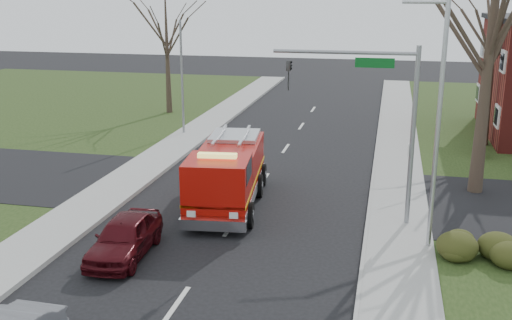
# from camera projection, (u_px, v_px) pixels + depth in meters

# --- Properties ---
(ground) EXTENTS (120.00, 120.00, 0.00)m
(ground) POSITION_uv_depth(u_px,v_px,m) (231.00, 226.00, 22.76)
(ground) COLOR black
(ground) RESTS_ON ground
(sidewalk_right) EXTENTS (2.40, 80.00, 0.15)m
(sidewalk_right) POSITION_uv_depth(u_px,v_px,m) (398.00, 239.00, 21.43)
(sidewalk_right) COLOR gray
(sidewalk_right) RESTS_ON ground
(sidewalk_left) EXTENTS (2.40, 80.00, 0.15)m
(sidewalk_left) POSITION_uv_depth(u_px,v_px,m) (82.00, 212.00, 24.05)
(sidewalk_left) COLOR gray
(sidewalk_left) RESTS_ON ground
(health_center_sign) EXTENTS (0.12, 2.00, 1.40)m
(health_center_sign) POSITION_uv_depth(u_px,v_px,m) (481.00, 141.00, 32.04)
(health_center_sign) COLOR #451010
(health_center_sign) RESTS_ON ground
(hedge_corner) EXTENTS (2.80, 2.00, 0.90)m
(hedge_corner) POSITION_uv_depth(u_px,v_px,m) (486.00, 244.00, 19.76)
(hedge_corner) COLOR #2B3312
(hedge_corner) RESTS_ON lawn_right
(bare_tree_near) EXTENTS (6.00, 6.00, 12.00)m
(bare_tree_near) POSITION_uv_depth(u_px,v_px,m) (492.00, 22.00, 24.37)
(bare_tree_near) COLOR #34281F
(bare_tree_near) RESTS_ON ground
(bare_tree_far) EXTENTS (5.25, 5.25, 10.50)m
(bare_tree_far) POSITION_uv_depth(u_px,v_px,m) (494.00, 32.00, 32.76)
(bare_tree_far) COLOR #34281F
(bare_tree_far) RESTS_ON ground
(bare_tree_left) EXTENTS (4.50, 4.50, 9.00)m
(bare_tree_left) POSITION_uv_depth(u_px,v_px,m) (167.00, 36.00, 42.14)
(bare_tree_left) COLOR #34281F
(bare_tree_left) RESTS_ON ground
(traffic_signal_mast) EXTENTS (5.29, 0.18, 6.80)m
(traffic_signal_mast) POSITION_uv_depth(u_px,v_px,m) (378.00, 103.00, 21.79)
(traffic_signal_mast) COLOR gray
(traffic_signal_mast) RESTS_ON ground
(streetlight_pole) EXTENTS (1.48, 0.16, 8.40)m
(streetlight_pole) POSITION_uv_depth(u_px,v_px,m) (437.00, 121.00, 19.54)
(streetlight_pole) COLOR #B7BABF
(streetlight_pole) RESTS_ON ground
(utility_pole_far) EXTENTS (0.14, 0.14, 7.00)m
(utility_pole_far) POSITION_uv_depth(u_px,v_px,m) (182.00, 79.00, 36.39)
(utility_pole_far) COLOR gray
(utility_pole_far) RESTS_ON ground
(fire_engine) EXTENTS (3.36, 7.31, 2.85)m
(fire_engine) POSITION_uv_depth(u_px,v_px,m) (227.00, 176.00, 24.65)
(fire_engine) COLOR #AD0E08
(fire_engine) RESTS_ON ground
(parked_car_maroon) EXTENTS (1.86, 4.15, 1.39)m
(parked_car_maroon) POSITION_uv_depth(u_px,v_px,m) (125.00, 237.00, 20.04)
(parked_car_maroon) COLOR #420A10
(parked_car_maroon) RESTS_ON ground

